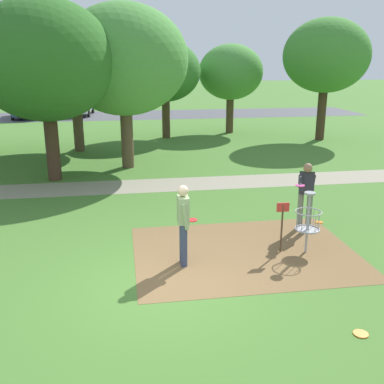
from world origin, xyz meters
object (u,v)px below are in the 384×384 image
object	(u,v)px
parked_car_leftmost	(27,105)
player_throwing	(306,192)
frisbee_near_basket	(319,222)
tree_far_right	(124,60)
tree_near_left	(165,72)
tree_mid_center	(74,67)
tree_mid_left	(231,72)
tree_far_center	(45,61)
tree_far_left	(326,56)
frisbee_by_tee	(361,334)
parked_car_center_left	(78,103)
disc_golf_basket	(305,220)
player_foreground_watching	(183,221)

from	to	relation	value
parked_car_leftmost	player_throwing	bearing A→B (deg)	-65.34
frisbee_near_basket	tree_far_right	size ratio (longest dim) A/B	0.03
frisbee_near_basket	parked_car_leftmost	distance (m)	26.67
tree_near_left	parked_car_leftmost	distance (m)	13.90
tree_mid_center	tree_mid_left	bearing A→B (deg)	26.84
tree_near_left	tree_far_center	bearing A→B (deg)	-120.39
tree_near_left	tree_mid_center	distance (m)	5.32
tree_far_center	player_throwing	bearing A→B (deg)	-40.98
tree_far_left	tree_far_center	bearing A→B (deg)	-153.88
tree_mid_center	tree_far_center	xyz separation A→B (m)	(-0.44, -5.17, 0.28)
frisbee_by_tee	parked_car_center_left	distance (m)	30.44
tree_far_right	parked_car_leftmost	distance (m)	18.46
frisbee_by_tee	tree_mid_left	world-z (taller)	tree_mid_left
frisbee_near_basket	tree_far_center	world-z (taller)	tree_far_center
tree_far_center	frisbee_near_basket	bearing A→B (deg)	-36.87
tree_mid_center	parked_car_center_left	xyz separation A→B (m)	(-1.20, 14.16, -2.86)
parked_car_center_left	tree_far_center	bearing A→B (deg)	-87.77
player_throwing	tree_far_center	bearing A→B (deg)	139.02
frisbee_near_basket	tree_mid_center	size ratio (longest dim) A/B	0.04
tree_near_left	tree_far_center	size ratio (longest dim) A/B	0.84
player_throwing	frisbee_by_tee	bearing A→B (deg)	-101.30
disc_golf_basket	tree_far_right	world-z (taller)	tree_far_right
player_foreground_watching	tree_far_left	world-z (taller)	tree_far_left
player_throwing	tree_far_left	xyz separation A→B (m)	(5.97, 12.21, 3.28)
player_foreground_watching	tree_far_center	world-z (taller)	tree_far_center
frisbee_near_basket	tree_mid_center	xyz separation A→B (m)	(-6.98, 10.74, 3.77)
tree_near_left	tree_mid_center	size ratio (longest dim) A/B	0.89
tree_mid_left	tree_far_left	world-z (taller)	tree_far_left
disc_golf_basket	player_throwing	world-z (taller)	player_throwing
player_foreground_watching	tree_near_left	xyz separation A→B (m)	(1.25, 15.64, 2.52)
tree_near_left	parked_car_leftmost	bearing A→B (deg)	131.97
tree_near_left	tree_mid_center	world-z (taller)	tree_mid_center
tree_far_center	tree_far_right	distance (m)	3.03
tree_far_right	tree_mid_left	bearing A→B (deg)	52.27
player_foreground_watching	player_throwing	xyz separation A→B (m)	(3.27, 1.50, 0.02)
tree_mid_left	disc_golf_basket	bearing A→B (deg)	-98.06
player_throwing	tree_far_center	world-z (taller)	tree_far_center
tree_far_center	parked_car_leftmost	size ratio (longest dim) A/B	1.39
frisbee_by_tee	tree_far_center	xyz separation A→B (m)	(-5.95, 10.35, 4.05)
tree_mid_left	tree_far_center	xyz separation A→B (m)	(-8.61, -9.30, 0.67)
frisbee_near_basket	tree_far_right	distance (m)	9.50
tree_far_center	tree_far_left	bearing A→B (deg)	26.12
player_foreground_watching	frisbee_near_basket	xyz separation A→B (m)	(3.86, 1.87, -0.96)
tree_far_left	frisbee_by_tee	bearing A→B (deg)	-112.39
tree_mid_left	tree_far_right	size ratio (longest dim) A/B	0.81
player_throwing	tree_near_left	distance (m)	14.49
tree_near_left	tree_far_center	distance (m)	9.52
player_foreground_watching	tree_mid_center	bearing A→B (deg)	103.90
frisbee_near_basket	tree_far_center	bearing A→B (deg)	143.13
tree_near_left	tree_far_left	size ratio (longest dim) A/B	0.83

